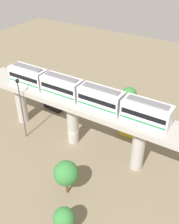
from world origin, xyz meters
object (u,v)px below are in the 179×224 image
(tree_near_viaduct, at_px, (64,218))
(tree_far_corner, at_px, (129,95))
(tree_mid_lot, at_px, (66,173))
(signal_post, at_px, (22,107))
(train, at_px, (81,92))
(parked_car_yellow, at_px, (132,132))
(parked_car_black, at_px, (54,105))

(tree_near_viaduct, height_order, tree_far_corner, tree_far_corner)
(tree_mid_lot, height_order, signal_post, signal_post)
(train, distance_m, parked_car_yellow, 13.04)
(parked_car_yellow, distance_m, tree_near_viaduct, 21.38)
(tree_near_viaduct, distance_m, tree_far_corner, 29.51)
(parked_car_black, distance_m, tree_mid_lot, 22.01)
(signal_post, bearing_deg, tree_mid_lot, -114.62)
(parked_car_black, height_order, tree_far_corner, tree_far_corner)
(tree_mid_lot, xyz_separation_m, signal_post, (6.13, 13.38, 2.47))
(tree_mid_lot, bearing_deg, parked_car_black, 43.13)
(tree_near_viaduct, distance_m, tree_mid_lot, 6.11)
(tree_far_corner, bearing_deg, train, 172.66)
(parked_car_yellow, xyz_separation_m, tree_far_corner, (7.77, 4.29, 2.49))
(parked_car_black, xyz_separation_m, tree_near_viaduct, (-20.98, -18.26, 2.12))
(parked_car_black, relative_size, tree_mid_lot, 0.82)
(signal_post, bearing_deg, parked_car_black, 8.93)
(train, height_order, tree_near_viaduct, train)
(parked_car_black, xyz_separation_m, signal_post, (-9.79, -1.54, 5.38))
(parked_car_yellow, bearing_deg, train, 136.67)
(parked_car_yellow, xyz_separation_m, signal_post, (-10.06, 15.64, 5.38))
(parked_car_yellow, distance_m, tree_mid_lot, 16.60)
(tree_near_viaduct, relative_size, tree_mid_lot, 0.77)
(train, relative_size, signal_post, 2.46)
(tree_mid_lot, bearing_deg, tree_near_viaduct, -146.54)
(train, distance_m, tree_far_corner, 16.09)
(parked_car_yellow, relative_size, tree_mid_lot, 0.79)
(train, distance_m, tree_mid_lot, 12.15)
(tree_far_corner, bearing_deg, parked_car_black, 121.94)
(train, relative_size, tree_mid_lot, 5.13)
(tree_near_viaduct, xyz_separation_m, tree_far_corner, (29.01, 5.37, 0.38))
(tree_near_viaduct, bearing_deg, parked_car_black, 41.03)
(parked_car_black, height_order, tree_near_viaduct, tree_near_viaduct)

